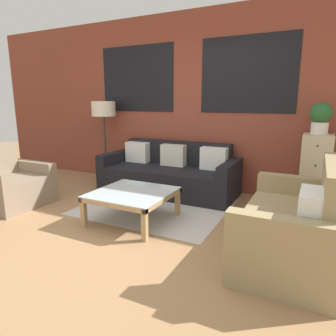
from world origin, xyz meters
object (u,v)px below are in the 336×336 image
Objects in this scene: drawer_cabinet at (315,172)px; settee_vintage at (295,226)px; potted_plant at (321,117)px; coffee_table at (133,196)px; couch_dark at (169,174)px; armchair_corner at (11,186)px; floor_lamp at (104,112)px.

settee_vintage is at bearing -94.45° from drawer_cabinet.
potted_plant reaches higher than settee_vintage.
coffee_table is 2.59m from potted_plant.
couch_dark is at bearing -174.56° from potted_plant.
armchair_corner is 4.14m from drawer_cabinet.
armchair_corner is at bearing -177.52° from settee_vintage.
armchair_corner is 4.25m from potted_plant.
coffee_table is 0.88× the size of drawer_cabinet.
potted_plant reaches higher than armchair_corner.
floor_lamp is 3.42m from potted_plant.
floor_lamp is 3.52× the size of potted_plant.
coffee_table is at bearing -43.38° from floor_lamp.
potted_plant reaches higher than drawer_cabinet.
armchair_corner is 0.85× the size of drawer_cabinet.
armchair_corner is at bearing -137.56° from couch_dark.
armchair_corner is at bearing -155.13° from drawer_cabinet.
couch_dark reaches higher than coffee_table.
potted_plant is at bearing 85.55° from settee_vintage.
settee_vintage is 3.64m from armchair_corner.
drawer_cabinet reaches higher than armchair_corner.
drawer_cabinet is (2.07, 0.20, 0.22)m from couch_dark.
settee_vintage is 1.67× the size of coffee_table.
armchair_corner is at bearing -101.48° from floor_lamp.
couch_dark is 2.52× the size of armchair_corner.
coffee_table is at bearing 176.82° from settee_vintage.
floor_lamp is (-1.35, 0.12, 0.95)m from couch_dark.
coffee_table is 2.18× the size of potted_plant.
potted_plant is (3.76, 1.74, 0.94)m from armchair_corner.
coffee_table is at bearing -83.60° from couch_dark.
couch_dark is 1.45× the size of settee_vintage.
coffee_table is 2.25m from floor_lamp.
settee_vintage is 1.74× the size of armchair_corner.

